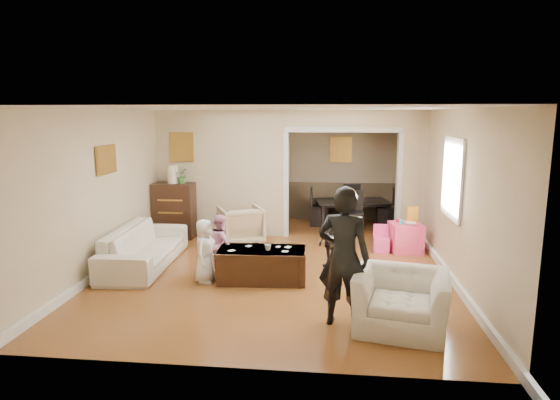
# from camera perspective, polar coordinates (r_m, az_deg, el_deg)

# --- Properties ---
(floor) EXTENTS (7.00, 7.00, 0.00)m
(floor) POSITION_cam_1_polar(r_m,az_deg,el_deg) (8.23, -0.15, -7.46)
(floor) COLOR #A05D29
(floor) RESTS_ON ground
(partition_left) EXTENTS (2.75, 0.18, 2.60)m
(partition_left) POSITION_cam_1_polar(r_m,az_deg,el_deg) (9.92, -6.96, 3.22)
(partition_left) COLOR beige
(partition_left) RESTS_ON ground
(partition_right) EXTENTS (0.55, 0.18, 2.60)m
(partition_right) POSITION_cam_1_polar(r_m,az_deg,el_deg) (9.80, 15.58, 2.83)
(partition_right) COLOR beige
(partition_right) RESTS_ON ground
(partition_header) EXTENTS (2.22, 0.18, 0.35)m
(partition_header) POSITION_cam_1_polar(r_m,az_deg,el_deg) (9.59, 7.67, 9.71)
(partition_header) COLOR beige
(partition_header) RESTS_ON partition_right
(window_pane) EXTENTS (0.03, 0.95, 1.10)m
(window_pane) POSITION_cam_1_polar(r_m,az_deg,el_deg) (7.69, 20.20, 2.49)
(window_pane) COLOR white
(window_pane) RESTS_ON ground
(framed_art_partition) EXTENTS (0.45, 0.03, 0.55)m
(framed_art_partition) POSITION_cam_1_polar(r_m,az_deg,el_deg) (9.99, -11.80, 6.30)
(framed_art_partition) COLOR brown
(framed_art_partition) RESTS_ON partition_left
(framed_art_sofa_wall) EXTENTS (0.03, 0.55, 0.40)m
(framed_art_sofa_wall) POSITION_cam_1_polar(r_m,az_deg,el_deg) (8.05, -20.26, 4.60)
(framed_art_sofa_wall) COLOR brown
(framed_art_alcove) EXTENTS (0.45, 0.03, 0.55)m
(framed_art_alcove) POSITION_cam_1_polar(r_m,az_deg,el_deg) (11.26, 7.36, 6.10)
(framed_art_alcove) COLOR brown
(sofa) EXTENTS (0.97, 2.28, 0.66)m
(sofa) POSITION_cam_1_polar(r_m,az_deg,el_deg) (8.25, -16.06, -5.44)
(sofa) COLOR silver
(sofa) RESTS_ON ground
(armchair_back) EXTENTS (1.06, 1.07, 0.74)m
(armchair_back) POSITION_cam_1_polar(r_m,az_deg,el_deg) (9.31, -4.78, -3.03)
(armchair_back) COLOR tan
(armchair_back) RESTS_ON ground
(armchair_front) EXTENTS (1.24, 1.13, 0.70)m
(armchair_front) POSITION_cam_1_polar(r_m,az_deg,el_deg) (5.85, 14.39, -11.75)
(armchair_front) COLOR silver
(armchair_front) RESTS_ON ground
(dresser) EXTENTS (0.82, 0.46, 1.13)m
(dresser) POSITION_cam_1_polar(r_m,az_deg,el_deg) (9.93, -12.66, -1.24)
(dresser) COLOR #331A0F
(dresser) RESTS_ON ground
(table_lamp) EXTENTS (0.22, 0.22, 0.36)m
(table_lamp) POSITION_cam_1_polar(r_m,az_deg,el_deg) (9.81, -12.83, 3.02)
(table_lamp) COLOR #F5E6C7
(table_lamp) RESTS_ON dresser
(potted_plant) EXTENTS (0.28, 0.24, 0.31)m
(potted_plant) POSITION_cam_1_polar(r_m,az_deg,el_deg) (9.75, -11.72, 2.89)
(potted_plant) COLOR #467634
(potted_plant) RESTS_ON dresser
(coffee_table) EXTENTS (1.36, 0.75, 0.49)m
(coffee_table) POSITION_cam_1_polar(r_m,az_deg,el_deg) (7.28, -2.20, -7.82)
(coffee_table) COLOR #331D10
(coffee_table) RESTS_ON ground
(coffee_cup) EXTENTS (0.10, 0.10, 0.09)m
(coffee_cup) POSITION_cam_1_polar(r_m,az_deg,el_deg) (7.13, -1.48, -5.75)
(coffee_cup) COLOR silver
(coffee_cup) RESTS_ON coffee_table
(play_table) EXTENTS (0.63, 0.63, 0.53)m
(play_table) POSITION_cam_1_polar(r_m,az_deg,el_deg) (9.07, 14.93, -4.39)
(play_table) COLOR #FE4375
(play_table) RESTS_ON ground
(cereal_box) EXTENTS (0.21, 0.10, 0.30)m
(cereal_box) POSITION_cam_1_polar(r_m,az_deg,el_deg) (9.09, 15.71, -1.71)
(cereal_box) COLOR yellow
(cereal_box) RESTS_ON play_table
(cyan_cup) EXTENTS (0.08, 0.08, 0.08)m
(cyan_cup) POSITION_cam_1_polar(r_m,az_deg,el_deg) (8.93, 14.44, -2.58)
(cyan_cup) COLOR #27BDC5
(cyan_cup) RESTS_ON play_table
(toy_block) EXTENTS (0.10, 0.09, 0.05)m
(toy_block) POSITION_cam_1_polar(r_m,az_deg,el_deg) (9.10, 14.16, -2.43)
(toy_block) COLOR red
(toy_block) RESTS_ON play_table
(play_bowl) EXTENTS (0.23, 0.23, 0.05)m
(play_bowl) POSITION_cam_1_polar(r_m,az_deg,el_deg) (8.89, 15.45, -2.78)
(play_bowl) COLOR silver
(play_bowl) RESTS_ON play_table
(dining_table) EXTENTS (1.79, 1.22, 0.58)m
(dining_table) POSITION_cam_1_polar(r_m,az_deg,el_deg) (10.85, 8.74, -1.62)
(dining_table) COLOR black
(dining_table) RESTS_ON ground
(adult_person) EXTENTS (0.70, 0.55, 1.71)m
(adult_person) POSITION_cam_1_polar(r_m,az_deg,el_deg) (5.65, 7.68, -6.83)
(adult_person) COLOR black
(adult_person) RESTS_ON ground
(child_kneel_a) EXTENTS (0.36, 0.50, 0.97)m
(child_kneel_a) POSITION_cam_1_polar(r_m,az_deg,el_deg) (7.23, -9.10, -6.08)
(child_kneel_a) COLOR white
(child_kneel_a) RESTS_ON ground
(child_kneel_b) EXTENTS (0.52, 0.57, 0.95)m
(child_kneel_b) POSITION_cam_1_polar(r_m,az_deg,el_deg) (7.62, -7.13, -5.27)
(child_kneel_b) COLOR pink
(child_kneel_b) RESTS_ON ground
(child_toddler) EXTENTS (0.52, 0.51, 0.88)m
(child_toddler) POSITION_cam_1_polar(r_m,az_deg,el_deg) (7.87, 6.19, -5.00)
(child_toddler) COLOR black
(child_toddler) RESTS_ON ground
(craft_papers) EXTENTS (0.95, 0.40, 0.00)m
(craft_papers) POSITION_cam_1_polar(r_m,az_deg,el_deg) (7.23, -1.73, -5.88)
(craft_papers) COLOR white
(craft_papers) RESTS_ON coffee_table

